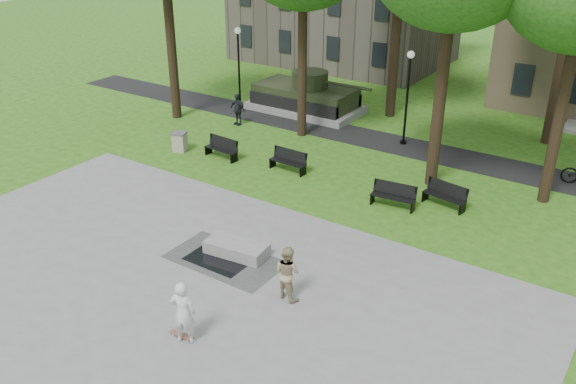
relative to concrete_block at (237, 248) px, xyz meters
The scene contains 18 objects.
ground 0.92m from the concrete_block, 97.39° to the left, with size 120.00×120.00×0.00m, color #265213.
plaza 4.13m from the concrete_block, 91.58° to the right, with size 22.00×16.00×0.02m, color gray.
footpath 12.88m from the concrete_block, 90.51° to the left, with size 44.00×2.60×0.01m, color black.
building_left 29.74m from the concrete_block, 112.09° to the left, with size 15.00×10.00×7.20m, color #4C443D.
lamp_left 16.81m from the concrete_block, 127.50° to the left, with size 0.36×0.36×4.73m.
lamp_mid 13.43m from the concrete_block, 88.32° to the left, with size 0.36×0.36×4.73m.
tank_monument 16.28m from the concrete_block, 113.83° to the left, with size 7.45×3.40×2.40m.
puddle 0.83m from the concrete_block, 112.01° to the right, with size 2.20×1.20×0.00m, color black.
concrete_block is the anchor object (origin of this frame).
skateboard 4.66m from the concrete_block, 71.31° to the right, with size 0.78×0.20×0.07m, color brown.
skateboarder 4.85m from the concrete_block, 69.26° to the right, with size 0.72×0.47×1.97m, color silver.
friend_watching 3.19m from the concrete_block, 21.24° to the right, with size 0.87×0.68×1.80m, color #9B8C64.
pedestrian_walker 13.69m from the concrete_block, 127.94° to the left, with size 1.02×0.43×1.75m, color black.
park_bench_0 8.99m from the concrete_block, 132.63° to the left, with size 1.83×0.67×1.00m.
park_bench_1 7.55m from the concrete_block, 109.85° to the left, with size 1.81×0.58×1.00m.
park_bench_2 7.10m from the concrete_block, 65.29° to the left, with size 1.84×0.71×1.00m.
park_bench_3 8.95m from the concrete_block, 58.58° to the left, with size 1.85×0.84×1.00m.
trash_bin 10.39m from the concrete_block, 143.79° to the left, with size 0.84×0.84×0.96m.
Camera 1 is at (11.80, -15.06, 11.25)m, focal length 38.00 mm.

